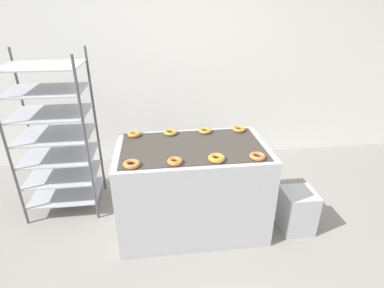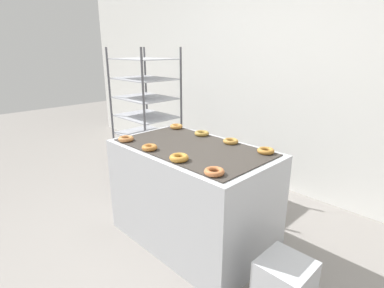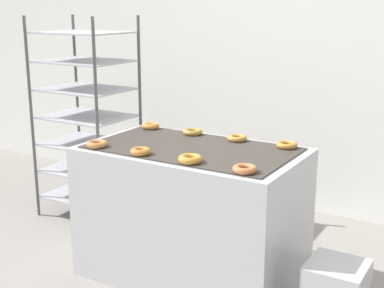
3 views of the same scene
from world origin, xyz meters
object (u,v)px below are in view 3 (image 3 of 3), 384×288
(donut_near_midright, at_px, (190,159))
(donut_near_right, at_px, (245,169))
(baking_rack_cart, at_px, (87,117))
(donut_far_midright, at_px, (237,138))
(donut_far_midleft, at_px, (193,132))
(donut_near_midleft, at_px, (141,151))
(fryer_machine, at_px, (192,213))
(donut_far_left, at_px, (151,126))
(donut_near_left, at_px, (97,144))
(donut_far_right, at_px, (287,145))

(donut_near_midright, distance_m, donut_near_right, 0.33)
(baking_rack_cart, height_order, donut_near_midright, baking_rack_cart)
(donut_far_midright, bearing_deg, donut_far_midleft, 179.89)
(donut_near_midleft, xyz_separation_m, donut_far_midleft, (0.00, 0.58, -0.00))
(fryer_machine, height_order, donut_far_left, donut_far_left)
(donut_far_midleft, bearing_deg, donut_near_right, -41.20)
(fryer_machine, distance_m, donut_far_midright, 0.55)
(donut_far_left, bearing_deg, donut_far_midright, 0.20)
(donut_far_midright, bearing_deg, donut_near_midright, -90.35)
(donut_far_midright, bearing_deg, fryer_machine, -119.33)
(baking_rack_cart, xyz_separation_m, donut_near_left, (0.77, -0.76, 0.05))
(donut_far_left, bearing_deg, donut_far_right, -0.00)
(donut_far_right, bearing_deg, donut_far_left, 180.00)
(baking_rack_cart, bearing_deg, donut_near_right, -23.46)
(baking_rack_cart, height_order, donut_far_left, baking_rack_cart)
(donut_near_midright, xyz_separation_m, donut_far_right, (0.34, 0.56, -0.00))
(donut_near_right, bearing_deg, donut_far_right, 89.38)
(baking_rack_cart, relative_size, donut_near_right, 12.57)
(donut_near_left, distance_m, donut_far_left, 0.57)
(fryer_machine, distance_m, donut_near_left, 0.72)
(donut_far_right, bearing_deg, donut_far_midright, 179.59)
(donut_near_left, distance_m, donut_near_right, 0.98)
(donut_near_midright, distance_m, donut_far_left, 0.87)
(fryer_machine, bearing_deg, donut_near_midright, -60.70)
(fryer_machine, relative_size, donut_near_left, 10.16)
(donut_far_midleft, distance_m, donut_far_right, 0.66)
(baking_rack_cart, bearing_deg, donut_near_midright, -27.96)
(donut_near_left, xyz_separation_m, donut_near_midright, (0.65, 0.01, 0.00))
(fryer_machine, relative_size, donut_far_right, 10.40)
(fryer_machine, height_order, donut_far_right, donut_far_right)
(donut_near_midright, distance_m, donut_far_midright, 0.57)
(donut_near_midright, height_order, donut_far_midright, donut_near_midright)
(donut_far_left, relative_size, donut_far_midleft, 0.94)
(fryer_machine, distance_m, donut_far_left, 0.73)
(baking_rack_cart, xyz_separation_m, donut_far_left, (0.76, -0.19, 0.05))
(baking_rack_cart, distance_m, donut_far_left, 0.78)
(donut_near_left, height_order, donut_far_left, donut_far_left)
(donut_near_midright, distance_m, donut_far_midleft, 0.65)
(donut_near_right, bearing_deg, donut_far_midleft, 138.80)
(donut_near_midright, relative_size, donut_far_midright, 1.08)
(donut_near_right, bearing_deg, donut_near_left, -179.83)
(donut_far_left, bearing_deg, donut_near_right, -29.87)
(donut_far_midleft, bearing_deg, baking_rack_cart, 170.35)
(baking_rack_cart, bearing_deg, donut_far_midright, -7.47)
(fryer_machine, relative_size, baking_rack_cart, 0.82)
(donut_far_left, bearing_deg, fryer_machine, -29.33)
(donut_near_right, xyz_separation_m, donut_far_midleft, (-0.65, 0.57, 0.00))
(donut_near_midright, xyz_separation_m, donut_far_midright, (0.00, 0.57, -0.00))
(donut_near_left, relative_size, donut_near_right, 1.02)
(donut_near_left, height_order, donut_far_midleft, donut_near_left)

